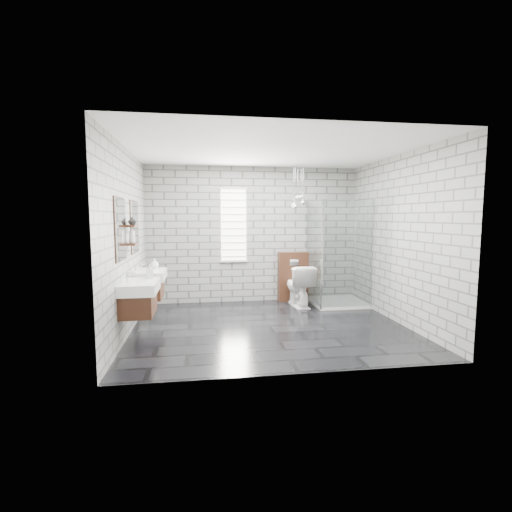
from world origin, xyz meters
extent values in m
cube|color=black|center=(0.00, 0.00, -0.01)|extent=(4.20, 3.60, 0.02)
cube|color=white|center=(0.00, 0.00, 2.71)|extent=(4.20, 3.60, 0.02)
cube|color=gray|center=(0.00, 1.81, 1.35)|extent=(4.20, 0.02, 2.70)
cube|color=gray|center=(0.00, -1.81, 1.35)|extent=(4.20, 0.02, 2.70)
cube|color=gray|center=(-2.11, 0.00, 1.35)|extent=(0.02, 3.60, 2.70)
cube|color=gray|center=(2.11, 0.00, 1.35)|extent=(0.02, 3.60, 2.70)
cube|color=#422314|center=(-1.89, -0.53, 0.55)|extent=(0.42, 0.62, 0.30)
cube|color=silver|center=(-1.69, -0.53, 0.58)|extent=(0.02, 0.35, 0.01)
cube|color=white|center=(-1.87, -0.53, 0.77)|extent=(0.47, 0.70, 0.15)
cylinder|color=silver|center=(-2.02, -0.53, 0.91)|extent=(0.04, 0.04, 0.12)
cylinder|color=silver|center=(-1.97, -0.53, 0.96)|extent=(0.10, 0.02, 0.02)
cube|color=white|center=(-2.08, -0.53, 1.55)|extent=(0.03, 0.55, 0.80)
cube|color=#422314|center=(-2.09, -0.53, 1.55)|extent=(0.01, 0.59, 0.84)
cube|color=#422314|center=(-1.89, 0.53, 0.55)|extent=(0.42, 0.62, 0.30)
cube|color=silver|center=(-1.69, 0.53, 0.58)|extent=(0.02, 0.35, 0.01)
cube|color=white|center=(-1.87, 0.53, 0.77)|extent=(0.47, 0.70, 0.15)
cylinder|color=silver|center=(-2.02, 0.53, 0.91)|extent=(0.04, 0.04, 0.12)
cylinder|color=silver|center=(-1.97, 0.53, 0.96)|extent=(0.10, 0.02, 0.02)
cube|color=white|center=(-2.08, 0.53, 1.55)|extent=(0.03, 0.55, 0.80)
cube|color=#422314|center=(-2.09, 0.53, 1.55)|extent=(0.01, 0.59, 0.84)
cube|color=#422314|center=(-2.03, -0.05, 1.32)|extent=(0.14, 0.30, 0.03)
cube|color=#422314|center=(-2.03, -0.05, 1.58)|extent=(0.14, 0.30, 0.03)
cube|color=white|center=(-0.40, 1.79, 1.55)|extent=(0.50, 0.02, 1.40)
cube|color=silver|center=(-0.40, 1.77, 2.27)|extent=(0.56, 0.04, 0.04)
cube|color=silver|center=(-0.40, 1.77, 0.83)|extent=(0.56, 0.04, 0.04)
cube|color=silver|center=(-0.40, 1.77, 0.92)|extent=(0.48, 0.01, 0.02)
cube|color=silver|center=(-0.40, 1.77, 1.06)|extent=(0.48, 0.01, 0.02)
cube|color=silver|center=(-0.40, 1.77, 1.20)|extent=(0.48, 0.01, 0.02)
cube|color=silver|center=(-0.40, 1.77, 1.34)|extent=(0.48, 0.01, 0.02)
cube|color=silver|center=(-0.40, 1.77, 1.48)|extent=(0.48, 0.01, 0.02)
cube|color=silver|center=(-0.40, 1.77, 1.62)|extent=(0.48, 0.01, 0.02)
cube|color=silver|center=(-0.40, 1.77, 1.76)|extent=(0.48, 0.01, 0.02)
cube|color=silver|center=(-0.40, 1.77, 1.90)|extent=(0.48, 0.01, 0.02)
cube|color=silver|center=(-0.40, 1.77, 2.04)|extent=(0.48, 0.01, 0.03)
cube|color=silver|center=(-0.40, 1.77, 2.18)|extent=(0.48, 0.01, 0.03)
cube|color=#422314|center=(0.80, 1.70, 0.50)|extent=(0.60, 0.20, 1.00)
cube|color=silver|center=(0.80, 1.60, 0.80)|extent=(0.18, 0.01, 0.12)
cube|color=white|center=(1.60, 1.30, 0.03)|extent=(1.00, 1.00, 0.06)
cube|color=silver|center=(1.60, 0.81, 1.03)|extent=(1.00, 0.01, 2.00)
cube|color=silver|center=(1.11, 1.30, 1.03)|extent=(0.01, 1.00, 2.00)
cube|color=silver|center=(1.11, 0.81, 1.03)|extent=(0.03, 0.03, 2.00)
cube|color=silver|center=(2.08, 0.81, 1.03)|extent=(0.03, 0.03, 2.00)
cylinder|color=silver|center=(2.04, 1.50, 1.10)|extent=(0.02, 0.02, 1.80)
cylinder|color=silver|center=(1.96, 1.50, 2.02)|extent=(0.14, 0.14, 0.02)
sphere|color=silver|center=(0.72, 1.30, 1.90)|extent=(0.09, 0.09, 0.09)
cylinder|color=silver|center=(0.72, 1.30, 2.32)|extent=(0.01, 0.01, 0.75)
sphere|color=silver|center=(0.88, 1.31, 1.98)|extent=(0.09, 0.09, 0.09)
cylinder|color=silver|center=(0.88, 1.31, 2.36)|extent=(0.01, 0.01, 0.67)
sphere|color=silver|center=(0.81, 1.46, 2.09)|extent=(0.09, 0.09, 0.09)
cylinder|color=silver|center=(0.81, 1.46, 2.42)|extent=(0.01, 0.01, 0.57)
sphere|color=silver|center=(0.72, 1.42, 1.94)|extent=(0.09, 0.09, 0.09)
cylinder|color=silver|center=(0.72, 1.42, 2.34)|extent=(0.01, 0.01, 0.71)
sphere|color=silver|center=(0.87, 1.42, 2.09)|extent=(0.09, 0.09, 0.09)
cylinder|color=silver|center=(0.87, 1.42, 2.42)|extent=(0.01, 0.01, 0.56)
imported|color=white|center=(0.80, 1.24, 0.40)|extent=(0.50, 0.81, 0.80)
imported|color=#B2B2B2|center=(-1.77, -0.27, 0.95)|extent=(0.11, 0.11, 0.20)
imported|color=#B2B2B2|center=(-1.82, 0.79, 0.93)|extent=(0.15, 0.15, 0.16)
imported|color=#B2B2B2|center=(-2.02, -0.08, 1.45)|extent=(0.10, 0.10, 0.24)
imported|color=#B2B2B2|center=(-2.02, -0.03, 1.65)|extent=(0.14, 0.14, 0.12)
camera|label=1|loc=(-1.04, -5.58, 1.71)|focal=26.00mm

